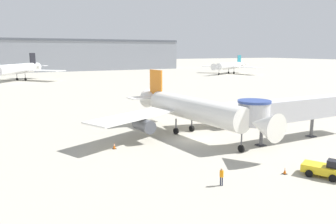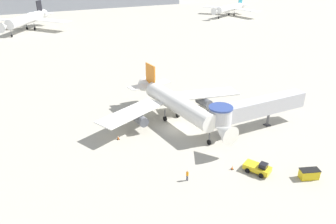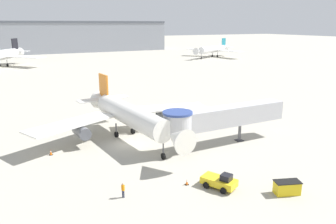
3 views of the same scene
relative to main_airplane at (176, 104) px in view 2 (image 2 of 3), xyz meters
name	(u,v)px [view 2 (image 2 of 3)]	position (x,y,z in m)	size (l,w,h in m)	color
ground_plane	(175,129)	(-1.50, -2.47, -3.80)	(800.00, 800.00, 0.00)	#A8A393
main_airplane	(176,104)	(0.00, 0.00, 0.00)	(30.70, 27.24, 8.96)	white
jet_bridge	(252,108)	(10.54, -8.72, 0.52)	(20.30, 4.10, 6.00)	#B7B7BC
pushback_tug_yellow	(258,168)	(3.29, -19.64, -3.02)	(3.40, 4.23, 1.80)	yellow
service_container_yellow	(309,174)	(8.88, -23.94, -3.08)	(3.04, 2.19, 1.45)	yellow
traffic_cone_port_wing	(118,137)	(-11.99, -1.54, -3.44)	(0.46, 0.46, 0.77)	black
traffic_cone_starboard_wing	(230,110)	(12.31, -0.48, -3.47)	(0.43, 0.43, 0.71)	black
traffic_cone_near_nose	(232,167)	(0.42, -17.42, -3.48)	(0.40, 0.40, 0.67)	black
ground_crew_marshaller	(187,175)	(-6.87, -16.86, -2.85)	(0.32, 0.37, 1.65)	#1E2338
background_jet_black_tail	(26,19)	(-17.52, 105.47, 1.05)	(33.65, 32.80, 11.11)	white
background_jet_teal_tail	(230,8)	(84.37, 100.37, 0.44)	(30.89, 31.25, 9.62)	white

